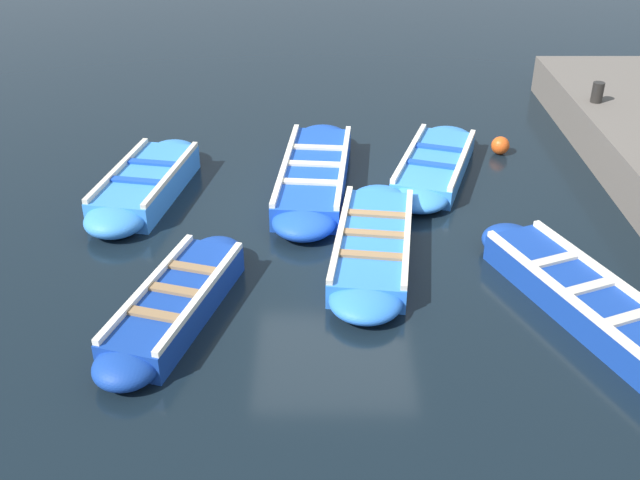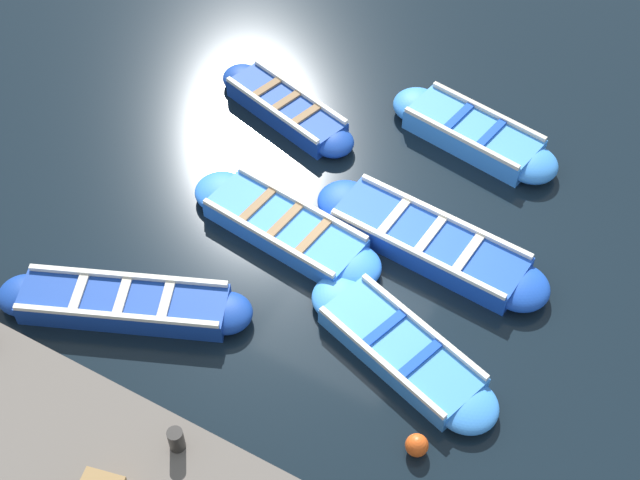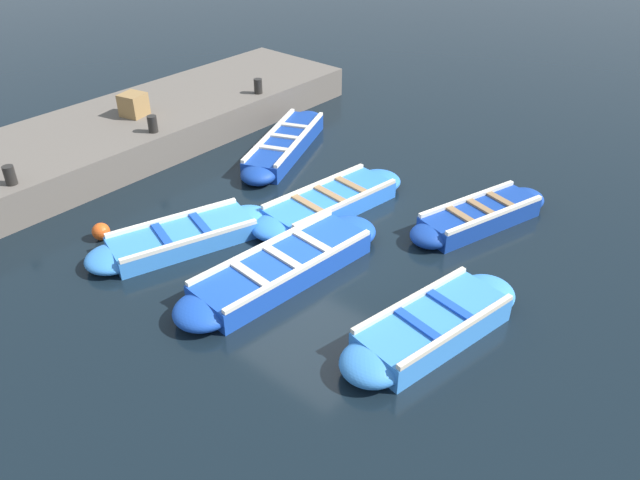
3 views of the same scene
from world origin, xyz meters
name	(u,v)px [view 2 (image 2 of 3)]	position (x,y,z in m)	size (l,w,h in m)	color
ground_plane	(349,234)	(0.00, 0.00, 0.00)	(120.00, 120.00, 0.00)	black
boat_alongside	(401,350)	(1.64, 1.68, 0.15)	(1.86, 3.43, 0.37)	#3884E0
boat_outer_left	(124,304)	(2.90, -2.20, 0.19)	(2.14, 3.78, 0.43)	navy
boat_tucked	(286,109)	(-1.89, -2.25, 0.18)	(1.54, 3.14, 0.42)	navy
boat_broadside	(285,227)	(0.49, -0.89, 0.17)	(1.33, 3.57, 0.39)	blue
boat_outer_right	(473,134)	(-2.87, 0.89, 0.20)	(1.42, 3.30, 0.46)	#3884E0
boat_mid_row	(429,242)	(-0.31, 1.23, 0.19)	(1.24, 4.05, 0.43)	#1947B7
bollard_mid_north	(176,440)	(4.59, 0.00, 0.90)	(0.20, 0.20, 0.35)	black
buoy_orange_near	(417,445)	(2.87, 2.49, 0.15)	(0.31, 0.31, 0.31)	#E05119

